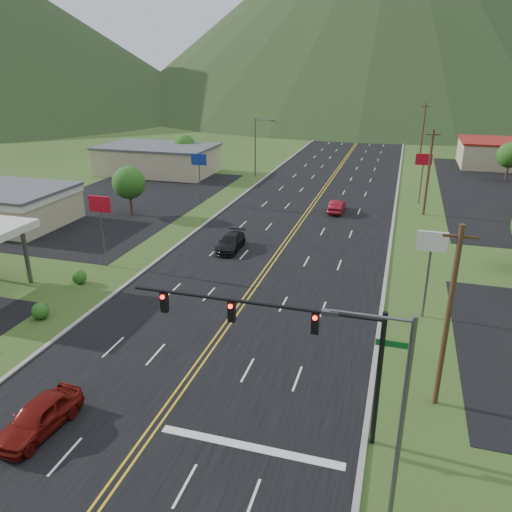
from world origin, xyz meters
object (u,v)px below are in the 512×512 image
(streetlight_west, at_px, (257,144))
(car_red_near, at_px, (39,417))
(traffic_signal, at_px, (293,333))
(streetlight_east, at_px, (394,408))
(car_dark_mid, at_px, (230,243))
(car_red_far, at_px, (337,206))

(streetlight_west, xyz_separation_m, car_red_near, (6.44, -59.83, -4.36))
(traffic_signal, distance_m, streetlight_east, 6.17)
(streetlight_east, relative_size, car_red_near, 1.88)
(streetlight_west, bearing_deg, streetlight_east, -69.14)
(car_red_near, bearing_deg, traffic_signal, 23.62)
(streetlight_west, distance_m, car_red_near, 60.33)
(streetlight_west, bearing_deg, car_dark_mid, -78.03)
(traffic_signal, bearing_deg, car_dark_mid, 115.90)
(streetlight_east, xyz_separation_m, streetlight_west, (-22.86, 60.00, 0.00))
(streetlight_west, relative_size, car_red_near, 1.88)
(car_red_far, bearing_deg, streetlight_east, 101.26)
(car_red_near, bearing_deg, car_dark_mid, 94.36)
(streetlight_west, bearing_deg, car_red_near, -83.85)
(streetlight_east, height_order, car_red_near, streetlight_east)
(traffic_signal, height_order, streetlight_west, streetlight_west)
(car_dark_mid, distance_m, car_red_far, 17.91)
(car_red_near, bearing_deg, car_red_far, 84.11)
(traffic_signal, relative_size, car_red_far, 2.89)
(streetlight_east, bearing_deg, streetlight_west, 110.86)
(traffic_signal, relative_size, car_red_near, 2.74)
(streetlight_east, distance_m, car_red_far, 43.87)
(streetlight_east, bearing_deg, traffic_signal, 139.61)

